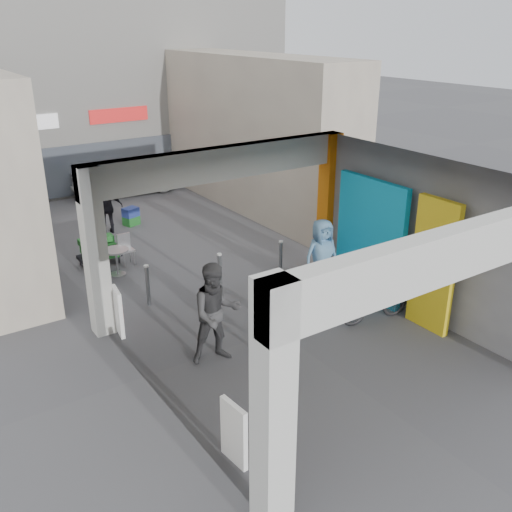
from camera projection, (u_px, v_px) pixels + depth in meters
ground at (278, 331)px, 11.85m from camera, size 90.00×90.00×0.00m
arcade_canopy at (329, 233)px, 10.62m from camera, size 6.40×6.45×6.40m
far_building at (57, 79)px, 21.05m from camera, size 18.00×4.08×8.00m
plaza_bldg_right at (256, 133)px, 18.97m from camera, size 2.00×9.00×5.00m
bollard_left at (148, 286)px, 12.76m from camera, size 0.09×0.09×0.96m
bollard_center at (220, 273)px, 13.39m from camera, size 0.09×0.09×0.96m
bollard_right at (281, 258)px, 14.33m from camera, size 0.09×0.09×0.88m
advert_board_near at (234, 433)px, 8.16m from camera, size 0.14×0.55×1.00m
advert_board_far at (118, 311)px, 11.57m from camera, size 0.16×0.56×1.00m
cafe_set at (109, 261)px, 14.53m from camera, size 1.36×1.09×0.82m
produce_stand at (99, 254)px, 15.03m from camera, size 1.07×0.58×0.71m
crate_stack at (131, 216)px, 17.91m from camera, size 0.54×0.47×0.56m
border_collie at (289, 320)px, 11.78m from camera, size 0.22×0.44×0.61m
man_with_dog at (269, 319)px, 10.70m from camera, size 0.67×0.57×1.55m
man_back_turned at (216, 313)px, 10.48m from camera, size 1.11×0.96×1.97m
man_elderly at (321, 257)px, 13.19m from camera, size 0.96×0.69×1.82m
man_crates at (107, 208)px, 17.03m from camera, size 0.99×0.54×1.61m
bicycle_front at (357, 283)px, 12.96m from camera, size 1.83×0.94×0.92m
bicycle_rear at (376, 299)px, 12.06m from camera, size 1.76×0.74×1.02m
white_van at (124, 176)px, 21.10m from camera, size 3.97×1.84×1.32m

